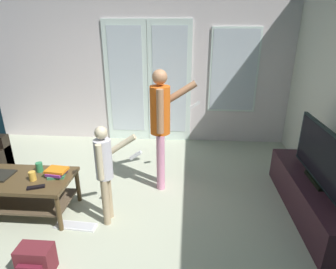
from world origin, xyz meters
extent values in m
cube|color=#B5BAA0|center=(0.00, 0.00, -0.01)|extent=(5.21, 5.13, 0.02)
cube|color=silver|center=(0.00, 2.53, 1.31)|extent=(5.21, 0.06, 2.61)
cube|color=white|center=(-0.21, 2.49, 1.02)|extent=(0.73, 0.02, 2.09)
cube|color=silver|center=(-0.21, 2.48, 1.07)|extent=(0.57, 0.01, 1.79)
cube|color=white|center=(0.53, 2.49, 1.02)|extent=(0.73, 0.02, 2.09)
cube|color=silver|center=(0.53, 2.48, 1.07)|extent=(0.57, 0.01, 1.79)
cube|color=white|center=(1.60, 2.49, 1.26)|extent=(0.79, 0.02, 1.38)
cube|color=silver|center=(1.60, 2.48, 1.26)|extent=(0.73, 0.01, 1.32)
cube|color=#513D22|center=(-0.90, 0.24, 0.42)|extent=(1.05, 0.59, 0.04)
cube|color=brown|center=(-0.90, 0.24, 0.15)|extent=(0.97, 0.51, 0.02)
cylinder|color=#513D22|center=(-0.42, -0.02, 0.20)|extent=(0.05, 0.05, 0.40)
cylinder|color=#513D22|center=(-0.42, 0.50, 0.20)|extent=(0.05, 0.05, 0.40)
cube|color=#361B24|center=(2.25, 0.46, 0.20)|extent=(0.44, 1.70, 0.40)
cube|color=black|center=(2.25, 0.46, 0.42)|extent=(0.08, 0.38, 0.04)
cube|color=black|center=(2.25, 0.46, 0.73)|extent=(0.04, 1.10, 0.58)
cube|color=black|center=(2.23, 0.46, 0.73)|extent=(0.00, 1.05, 0.53)
cylinder|color=pink|center=(0.54, 0.84, 0.37)|extent=(0.10, 0.10, 0.74)
cylinder|color=pink|center=(0.52, 1.00, 0.37)|extent=(0.10, 0.10, 0.74)
cylinder|color=orange|center=(0.53, 0.92, 1.03)|extent=(0.24, 0.24, 0.58)
sphere|color=tan|center=(0.53, 0.92, 1.42)|extent=(0.18, 0.18, 0.18)
cylinder|color=tan|center=(0.55, 0.76, 1.06)|extent=(0.08, 0.08, 0.51)
cylinder|color=tan|center=(0.73, 1.11, 1.18)|extent=(0.49, 0.13, 0.34)
cube|color=white|center=(0.95, 1.13, 1.05)|extent=(0.14, 0.05, 0.10)
cylinder|color=tan|center=(0.04, 0.11, 0.26)|extent=(0.07, 0.07, 0.53)
cylinder|color=tan|center=(0.04, 0.23, 0.26)|extent=(0.07, 0.07, 0.53)
cylinder|color=silver|center=(0.04, 0.17, 0.74)|extent=(0.17, 0.17, 0.41)
sphere|color=beige|center=(0.04, 0.17, 1.02)|extent=(0.13, 0.13, 0.13)
cylinder|color=beige|center=(0.04, 0.05, 0.76)|extent=(0.06, 0.06, 0.37)
cylinder|color=beige|center=(0.19, 0.29, 0.84)|extent=(0.34, 0.06, 0.26)
cube|color=white|center=(0.34, 0.29, 0.74)|extent=(0.13, 0.04, 0.10)
cube|color=maroon|center=(-0.39, -0.55, 0.13)|extent=(0.29, 0.17, 0.26)
cube|color=white|center=(-0.28, 0.03, 0.01)|extent=(0.45, 0.16, 0.02)
cube|color=silver|center=(-0.28, 0.03, 0.02)|extent=(0.40, 0.13, 0.00)
cylinder|color=#2F844F|center=(-0.78, 0.39, 0.50)|extent=(0.07, 0.07, 0.11)
cylinder|color=gold|center=(-0.76, 0.20, 0.49)|extent=(0.07, 0.07, 0.10)
cube|color=black|center=(-0.65, 0.05, 0.45)|extent=(0.18, 0.11, 0.02)
cube|color=#3B8455|center=(-0.54, 0.31, 0.45)|extent=(0.20, 0.19, 0.03)
cube|color=#823391|center=(-0.55, 0.31, 0.48)|extent=(0.20, 0.19, 0.03)
cube|color=orange|center=(-0.55, 0.32, 0.51)|extent=(0.24, 0.18, 0.03)
camera|label=1|loc=(0.87, -2.31, 2.01)|focal=30.39mm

